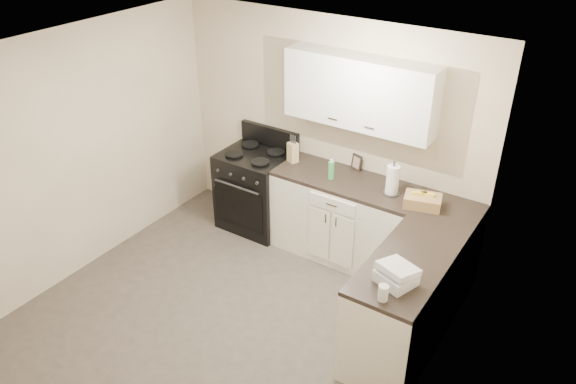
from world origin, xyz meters
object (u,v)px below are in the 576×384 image
Objects in this scene: wicker_basket at (423,201)px; countertop_grill at (396,277)px; knife_block at (293,152)px; stove at (256,191)px; paper_towel at (392,180)px.

wicker_basket is 1.21m from countertop_grill.
knife_block reaches higher than wicker_basket.
paper_towel is at bearing 0.48° from stove.
stove is 4.19× the size of knife_block.
paper_towel is 1.12× the size of countertop_grill.
countertop_grill is at bearing -64.35° from paper_towel.
stove is 2.07m from wicker_basket.
wicker_basket reaches higher than countertop_grill.
knife_block is 0.83× the size of countertop_grill.
wicker_basket is at bearing -10.55° from paper_towel.
knife_block is at bearing 177.57° from paper_towel.
wicker_basket is 1.26× the size of countertop_grill.
countertop_grill is (1.79, -1.30, -0.06)m from knife_block.
knife_block is (0.46, 0.06, 0.59)m from stove.
wicker_basket is (2.00, -0.05, 0.54)m from stove.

